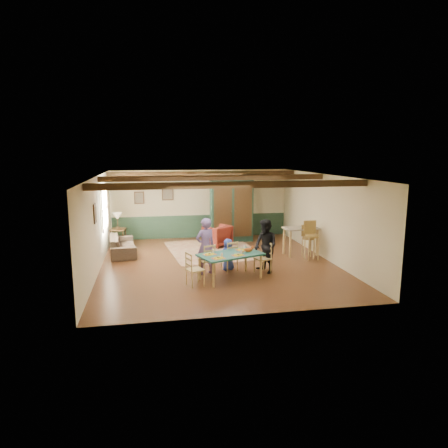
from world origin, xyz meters
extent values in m
plane|color=#4C2815|center=(0.00, 0.00, 0.00)|extent=(8.00, 8.00, 0.00)
cube|color=beige|center=(0.00, 4.00, 1.35)|extent=(7.00, 0.02, 2.70)
cube|color=beige|center=(-3.50, 0.00, 1.35)|extent=(0.02, 8.00, 2.70)
cube|color=beige|center=(3.50, 0.00, 1.35)|extent=(0.02, 8.00, 2.70)
cube|color=white|center=(0.00, 0.00, 2.70)|extent=(7.00, 8.00, 0.02)
cube|color=#203C2A|center=(0.00, 3.98, 0.45)|extent=(6.95, 0.03, 0.90)
cube|color=black|center=(0.00, -2.30, 2.61)|extent=(6.95, 0.16, 0.16)
cube|color=black|center=(0.00, 0.40, 2.61)|extent=(6.95, 0.16, 0.16)
cube|color=black|center=(0.00, 3.00, 2.61)|extent=(6.95, 0.16, 0.16)
imported|color=slate|center=(-0.52, -0.98, 0.80)|extent=(0.68, 0.56, 1.60)
imported|color=black|center=(1.17, -1.15, 0.77)|extent=(0.80, 0.90, 1.53)
imported|color=#2A40A8|center=(0.18, -0.72, 0.47)|extent=(0.53, 0.43, 0.93)
cube|color=beige|center=(0.11, 1.73, 0.01)|extent=(3.29, 3.77, 0.01)
cube|color=black|center=(1.06, 3.09, 1.24)|extent=(1.76, 0.71, 2.48)
imported|color=#4F130F|center=(0.38, 2.33, 0.39)|extent=(1.16, 1.17, 0.78)
imported|color=#3C3025|center=(-2.95, 1.81, 0.30)|extent=(1.01, 2.14, 0.60)
camera|label=1|loc=(-2.01, -11.72, 3.39)|focal=32.00mm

